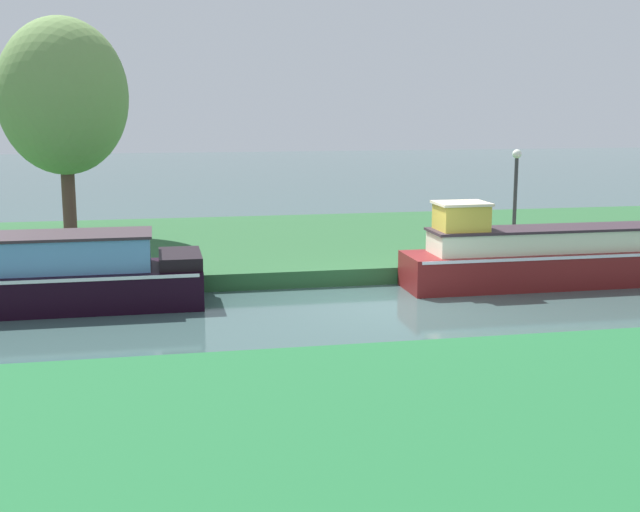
# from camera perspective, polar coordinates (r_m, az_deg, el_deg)

# --- Properties ---
(ground_plane) EXTENTS (120.00, 120.00, 0.00)m
(ground_plane) POSITION_cam_1_polar(r_m,az_deg,el_deg) (17.79, 5.57, -3.36)
(ground_plane) COLOR #385351
(riverbank_far) EXTENTS (72.00, 10.00, 0.40)m
(riverbank_far) POSITION_cam_1_polar(r_m,az_deg,el_deg) (24.40, 0.82, 0.91)
(riverbank_far) COLOR #285830
(riverbank_far) RESTS_ON ground_plane
(maroon_barge) EXTENTS (9.84, 1.53, 2.04)m
(maroon_barge) POSITION_cam_1_polar(r_m,az_deg,el_deg) (20.80, 18.52, 0.02)
(maroon_barge) COLOR maroon
(maroon_barge) RESTS_ON ground_plane
(willow_tree_left) EXTENTS (3.66, 3.64, 6.29)m
(willow_tree_left) POSITION_cam_1_polar(r_m,az_deg,el_deg) (24.89, -17.34, 10.46)
(willow_tree_left) COLOR brown
(willow_tree_left) RESTS_ON riverbank_far
(lamp_post) EXTENTS (0.24, 0.24, 2.68)m
(lamp_post) POSITION_cam_1_polar(r_m,az_deg,el_deg) (22.36, 13.37, 4.69)
(lamp_post) COLOR #333338
(lamp_post) RESTS_ON riverbank_far
(mooring_post_near) EXTENTS (0.15, 0.15, 0.83)m
(mooring_post_near) POSITION_cam_1_polar(r_m,az_deg,el_deg) (19.34, -12.80, 0.01)
(mooring_post_near) COLOR #4F4224
(mooring_post_near) RESTS_ON riverbank_far
(mooring_post_far) EXTENTS (0.19, 0.19, 0.81)m
(mooring_post_far) POSITION_cam_1_polar(r_m,az_deg,el_deg) (20.46, 7.91, 0.70)
(mooring_post_far) COLOR #4D2E31
(mooring_post_far) RESTS_ON riverbank_far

